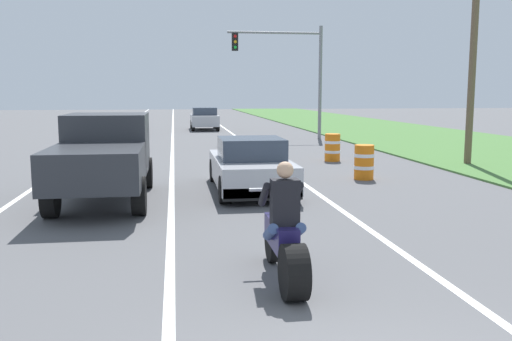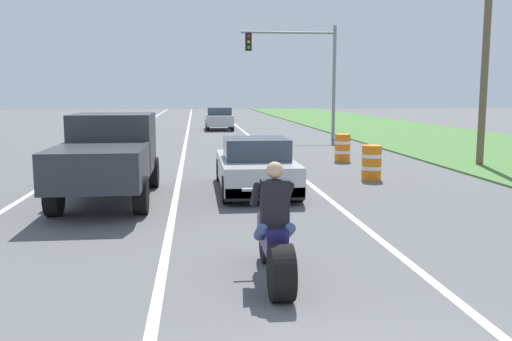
% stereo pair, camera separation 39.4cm
% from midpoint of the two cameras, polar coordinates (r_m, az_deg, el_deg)
% --- Properties ---
extents(lane_stripe_left_solid, '(0.14, 120.00, 0.01)m').
position_cam_midpoint_polar(lane_stripe_left_solid, '(24.11, -15.53, 1.79)').
color(lane_stripe_left_solid, white).
rests_on(lane_stripe_left_solid, ground).
extents(lane_stripe_right_solid, '(0.14, 120.00, 0.01)m').
position_cam_midpoint_polar(lane_stripe_right_solid, '(24.02, 1.69, 2.06)').
color(lane_stripe_right_solid, white).
rests_on(lane_stripe_right_solid, ground).
extents(lane_stripe_centre_dashed, '(0.14, 120.00, 0.01)m').
position_cam_midpoint_polar(lane_stripe_centre_dashed, '(23.79, -6.94, 1.95)').
color(lane_stripe_centre_dashed, white).
rests_on(lane_stripe_centre_dashed, ground).
extents(grass_verge_right, '(10.00, 120.00, 0.06)m').
position_cam_midpoint_polar(grass_verge_right, '(27.32, 23.23, 2.19)').
color(grass_verge_right, '#477538').
rests_on(grass_verge_right, ground).
extents(motorcycle_with_rider, '(0.70, 2.21, 1.62)m').
position_cam_midpoint_polar(motorcycle_with_rider, '(7.30, 3.46, -7.11)').
color(motorcycle_with_rider, black).
rests_on(motorcycle_with_rider, ground).
extents(sports_car_silver, '(1.84, 4.30, 1.37)m').
position_cam_midpoint_polar(sports_car_silver, '(14.10, 0.73, 0.41)').
color(sports_car_silver, '#B7B7BC').
rests_on(sports_car_silver, ground).
extents(pickup_truck_left_lane_dark_grey, '(2.02, 4.80, 1.98)m').
position_cam_midpoint_polar(pickup_truck_left_lane_dark_grey, '(13.23, -14.08, 1.75)').
color(pickup_truck_left_lane_dark_grey, '#2D3035').
rests_on(pickup_truck_left_lane_dark_grey, ground).
extents(traffic_light_mast_near, '(5.09, 0.34, 6.00)m').
position_cam_midpoint_polar(traffic_light_mast_near, '(30.06, 5.42, 10.91)').
color(traffic_light_mast_near, gray).
rests_on(traffic_light_mast_near, ground).
extents(utility_pole_roadside, '(0.24, 0.24, 8.92)m').
position_cam_midpoint_polar(utility_pole_roadside, '(20.47, 23.13, 12.90)').
color(utility_pole_roadside, brown).
rests_on(utility_pole_roadside, ground).
extents(construction_barrel_nearest, '(0.58, 0.58, 1.00)m').
position_cam_midpoint_polar(construction_barrel_nearest, '(16.28, 12.46, 0.80)').
color(construction_barrel_nearest, orange).
rests_on(construction_barrel_nearest, ground).
extents(construction_barrel_mid, '(0.58, 0.58, 1.00)m').
position_cam_midpoint_polar(construction_barrel_mid, '(20.45, 9.42, 2.32)').
color(construction_barrel_mid, orange).
rests_on(construction_barrel_mid, ground).
extents(distant_car_far_ahead, '(1.80, 4.00, 1.50)m').
position_cam_midpoint_polar(distant_car_far_ahead, '(37.56, -3.50, 5.38)').
color(distant_car_far_ahead, '#B2B2B7').
rests_on(distant_car_far_ahead, ground).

